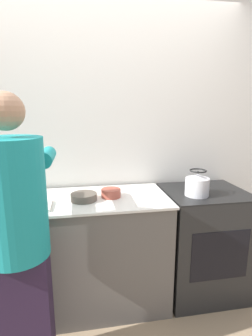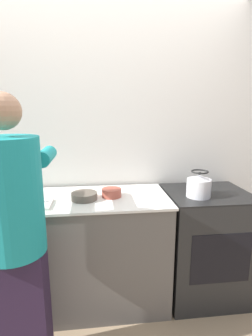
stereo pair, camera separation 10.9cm
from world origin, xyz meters
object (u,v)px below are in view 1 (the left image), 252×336
Objects in this scene: kettle at (197,185)px; bowl_prep at (84,197)px; knife at (29,205)px; cutting_board at (24,207)px; oven at (202,241)px; person at (18,235)px.

kettle is 1.06× the size of bowl_prep.
knife is 1.20× the size of bowl_prep.
cutting_board is 1.90× the size of bowl_prep.
bowl_prep is at bearing 12.51° from cutting_board.
person is at bearing -159.48° from oven.
cutting_board is at bearing -178.15° from kettle.
kettle reaches higher than oven.
person is at bearing -128.53° from bowl_prep.
knife is 1.13× the size of kettle.
cutting_board reaches higher than oven.
kettle is at bearing 1.85° from cutting_board.
bowl_prep is at bearing 176.75° from kettle.
person reaches higher than kettle.
knife is 1.27m from kettle.
kettle is (1.27, 0.43, 0.11)m from person.
knife is at bearing -168.30° from bowl_prep.
person is at bearing -99.86° from knife.
person reaches higher than oven.
knife is at bearing 90.83° from person.
bowl_prep is (0.42, 0.09, 0.02)m from cutting_board.
oven is 0.58m from kettle.
person reaches higher than knife.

